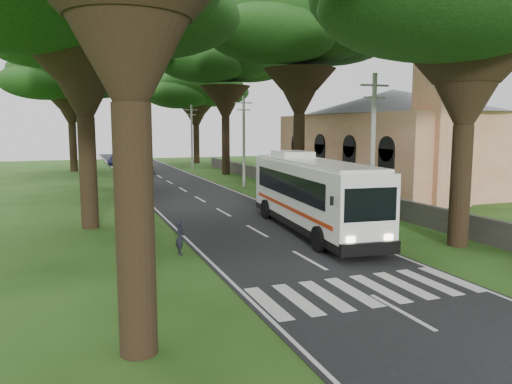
# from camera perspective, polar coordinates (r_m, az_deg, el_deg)

# --- Properties ---
(ground) EXTENTS (140.00, 140.00, 0.00)m
(ground) POSITION_cam_1_polar(r_m,az_deg,el_deg) (18.70, 8.84, -9.30)
(ground) COLOR #244614
(ground) RESTS_ON ground
(road) EXTENTS (8.00, 120.00, 0.04)m
(road) POSITION_cam_1_polar(r_m,az_deg,el_deg) (41.88, -8.07, 0.08)
(road) COLOR black
(road) RESTS_ON ground
(crosswalk) EXTENTS (8.00, 3.00, 0.01)m
(crosswalk) POSITION_cam_1_polar(r_m,az_deg,el_deg) (17.07, 12.17, -11.03)
(crosswalk) COLOR silver
(crosswalk) RESTS_ON ground
(property_wall) EXTENTS (0.35, 50.00, 1.20)m
(property_wall) POSITION_cam_1_polar(r_m,az_deg,el_deg) (43.68, 3.81, 1.23)
(property_wall) COLOR #383533
(property_wall) RESTS_ON ground
(church) EXTENTS (14.00, 24.00, 11.60)m
(church) POSITION_cam_1_polar(r_m,az_deg,el_deg) (45.73, 15.41, 6.67)
(church) COLOR tan
(church) RESTS_ON ground
(pole_near) EXTENTS (1.60, 0.24, 8.00)m
(pole_near) POSITION_cam_1_polar(r_m,az_deg,el_deg) (25.93, 13.19, 4.67)
(pole_near) COLOR gray
(pole_near) RESTS_ON ground
(pole_mid) EXTENTS (1.60, 0.24, 8.00)m
(pole_mid) POSITION_cam_1_polar(r_m,az_deg,el_deg) (44.00, -1.40, 5.96)
(pole_mid) COLOR gray
(pole_mid) RESTS_ON ground
(pole_far) EXTENTS (1.60, 0.24, 8.00)m
(pole_far) POSITION_cam_1_polar(r_m,az_deg,el_deg) (63.24, -7.35, 6.38)
(pole_far) COLOR gray
(pole_far) RESTS_ON ground
(tree_l_midb) EXTENTS (13.56, 13.56, 16.01)m
(tree_l_midb) POSITION_cam_1_polar(r_m,az_deg,el_deg) (46.23, -19.30, 16.53)
(tree_l_midb) COLOR black
(tree_l_midb) RESTS_ON ground
(tree_l_far) EXTENTS (13.90, 13.90, 14.48)m
(tree_l_far) POSITION_cam_1_polar(r_m,az_deg,el_deg) (63.87, -20.52, 12.46)
(tree_l_far) COLOR black
(tree_l_far) RESTS_ON ground
(tree_r_mida) EXTENTS (14.17, 14.17, 16.11)m
(tree_r_mida) POSITION_cam_1_polar(r_m,az_deg,el_deg) (40.08, 5.07, 18.37)
(tree_r_mida) COLOR black
(tree_r_mida) RESTS_ON ground
(tree_r_midb) EXTENTS (14.00, 14.00, 16.13)m
(tree_r_midb) POSITION_cam_1_polar(r_m,az_deg,el_deg) (56.53, -3.55, 15.25)
(tree_r_midb) COLOR black
(tree_r_midb) RESTS_ON ground
(tree_r_far) EXTENTS (13.96, 13.96, 13.98)m
(tree_r_far) POSITION_cam_1_polar(r_m,az_deg,el_deg) (73.86, -6.92, 11.76)
(tree_r_far) COLOR black
(tree_r_far) RESTS_ON ground
(coach_bus) EXTENTS (3.78, 12.63, 3.67)m
(coach_bus) POSITION_cam_1_polar(r_m,az_deg,el_deg) (25.75, 6.39, -0.13)
(coach_bus) COLOR white
(coach_bus) RESTS_ON ground
(distant_car_a) EXTENTS (1.81, 4.42, 1.50)m
(distant_car_a) POSITION_cam_1_polar(r_m,az_deg,el_deg) (59.11, -12.55, 2.88)
(distant_car_a) COLOR #A7A7AC
(distant_car_a) RESTS_ON road
(distant_car_b) EXTENTS (2.62, 4.19, 1.30)m
(distant_car_b) POSITION_cam_1_polar(r_m,az_deg,el_deg) (72.09, -15.67, 3.51)
(distant_car_b) COLOR #21214D
(distant_car_b) RESTS_ON road
(distant_car_c) EXTENTS (1.90, 4.24, 1.21)m
(distant_car_c) POSITION_cam_1_polar(r_m,az_deg,el_deg) (81.90, -13.54, 4.00)
(distant_car_c) COLOR maroon
(distant_car_c) RESTS_ON road
(pedestrian) EXTENTS (0.37, 0.56, 1.49)m
(pedestrian) POSITION_cam_1_polar(r_m,az_deg,el_deg) (21.29, -8.69, -5.14)
(pedestrian) COLOR black
(pedestrian) RESTS_ON ground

